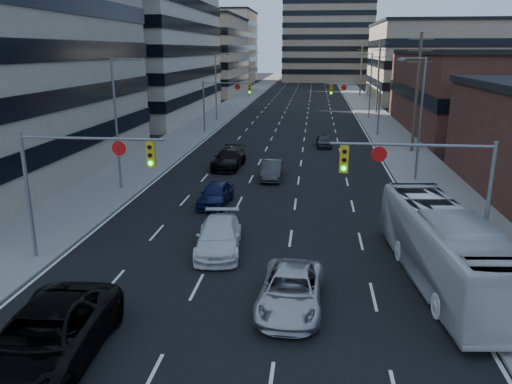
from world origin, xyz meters
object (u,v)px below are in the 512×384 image
object	(u,v)px
sedan_blue	(216,194)
silver_suv	(291,291)
transit_bus	(445,247)
white_van	(219,237)
black_pickup	(45,339)

from	to	relation	value
sedan_blue	silver_suv	bearing A→B (deg)	-63.03
silver_suv	transit_bus	xyz separation A→B (m)	(6.24, 2.94, 0.87)
white_van	silver_suv	size ratio (longest dim) A/B	1.00
black_pickup	white_van	size ratio (longest dim) A/B	1.31
white_van	sedan_blue	size ratio (longest dim) A/B	1.21
transit_bus	sedan_blue	world-z (taller)	transit_bus
black_pickup	transit_bus	distance (m)	15.52
silver_suv	white_van	bearing A→B (deg)	128.32
black_pickup	transit_bus	xyz separation A→B (m)	(13.60, 7.44, 0.65)
black_pickup	silver_suv	bearing A→B (deg)	28.54
white_van	transit_bus	xyz separation A→B (m)	(10.00, -2.23, 0.84)
black_pickup	sedan_blue	size ratio (longest dim) A/B	1.58
silver_suv	sedan_blue	bearing A→B (deg)	115.48
white_van	silver_suv	xyz separation A→B (m)	(3.76, -5.17, -0.03)
white_van	transit_bus	bearing A→B (deg)	-18.81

